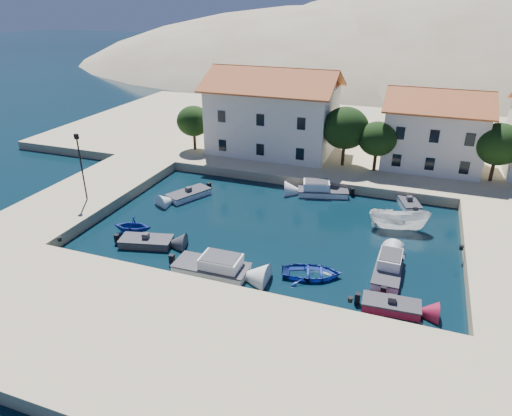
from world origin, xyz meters
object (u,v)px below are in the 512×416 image
(building_left, at_px, (273,110))
(boat_east, at_px, (398,229))
(building_mid, at_px, (435,127))
(cabin_cruiser_east, at_px, (388,270))
(cabin_cruiser_south, at_px, (211,266))
(lamppost, at_px, (81,161))
(rowboat_south, at_px, (312,276))

(building_left, relative_size, boat_east, 2.92)
(building_mid, relative_size, cabin_cruiser_east, 2.26)
(cabin_cruiser_south, relative_size, boat_east, 1.09)
(building_mid, height_order, lamppost, building_mid)
(building_left, distance_m, building_mid, 18.04)
(lamppost, relative_size, cabin_cruiser_east, 1.34)
(cabin_cruiser_south, bearing_deg, boat_east, 42.33)
(lamppost, distance_m, boat_east, 28.48)
(cabin_cruiser_south, xyz_separation_m, cabin_cruiser_east, (12.01, 3.88, 0.00))
(cabin_cruiser_south, relative_size, cabin_cruiser_east, 1.18)
(building_left, bearing_deg, boat_east, -41.73)
(building_mid, bearing_deg, cabin_cruiser_east, -95.38)
(building_mid, relative_size, boat_east, 2.09)
(rowboat_south, bearing_deg, lamppost, 65.50)
(lamppost, height_order, cabin_cruiser_south, lamppost)
(lamppost, height_order, rowboat_south, lamppost)
(cabin_cruiser_east, bearing_deg, rowboat_south, 112.02)
(lamppost, bearing_deg, building_left, 60.10)
(lamppost, distance_m, rowboat_south, 23.09)
(lamppost, relative_size, rowboat_south, 1.47)
(cabin_cruiser_south, relative_size, rowboat_south, 1.30)
(building_mid, relative_size, cabin_cruiser_south, 1.91)
(building_left, xyz_separation_m, boat_east, (15.98, -14.26, -5.94))
(lamppost, relative_size, boat_east, 1.24)
(lamppost, xyz_separation_m, rowboat_south, (22.27, -3.77, -4.75))
(building_mid, bearing_deg, lamppost, -144.55)
(building_left, distance_m, cabin_cruiser_east, 27.53)
(boat_east, bearing_deg, lamppost, 92.31)
(cabin_cruiser_south, height_order, cabin_cruiser_east, same)
(rowboat_south, relative_size, cabin_cruiser_east, 0.91)
(cabin_cruiser_east, bearing_deg, building_mid, -4.14)
(building_left, height_order, cabin_cruiser_east, building_left)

